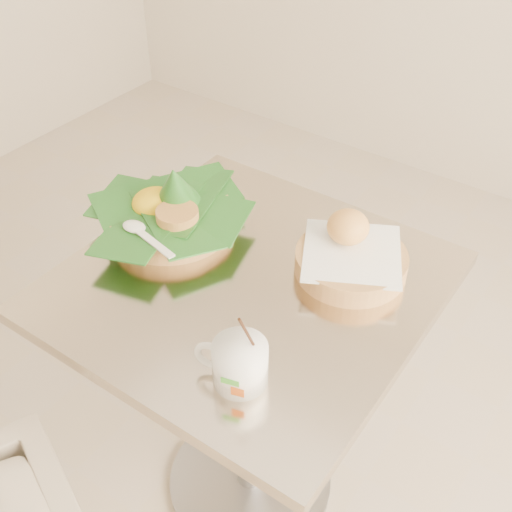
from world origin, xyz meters
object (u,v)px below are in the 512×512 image
Objects in this scene: rice_basket at (170,210)px; coffee_mug at (238,362)px; cafe_table at (249,353)px; bread_basket at (350,256)px.

rice_basket reaches higher than coffee_mug.
rice_basket is at bearing 169.55° from cafe_table.
bread_basket reaches higher than cafe_table.
rice_basket is 1.31× the size of bread_basket.
bread_basket is at bearing 14.69° from rice_basket.
coffee_mug is at bearing -91.87° from bread_basket.
rice_basket reaches higher than bread_basket.
rice_basket is at bearing 145.61° from coffee_mug.
cafe_table is 2.20× the size of rice_basket.
cafe_table is at bearing 122.45° from coffee_mug.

